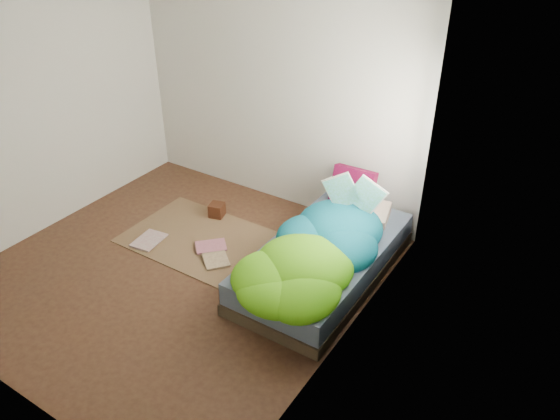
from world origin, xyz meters
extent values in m
cube|color=#402418|center=(0.00, 0.00, 0.00)|extent=(3.50, 3.50, 0.00)
cube|color=silver|center=(0.00, 1.75, 1.30)|extent=(3.50, 0.04, 2.60)
cube|color=silver|center=(-1.75, 0.00, 1.30)|extent=(0.04, 3.50, 2.60)
cube|color=silver|center=(1.75, 0.00, 1.30)|extent=(0.04, 3.50, 2.60)
cube|color=white|center=(1.74, 0.90, 1.40)|extent=(0.01, 1.00, 1.20)
cube|color=#3A2F20|center=(1.22, 0.72, 0.06)|extent=(1.00, 2.00, 0.12)
cube|color=slate|center=(1.22, 0.72, 0.23)|extent=(0.98, 1.96, 0.22)
cube|color=brown|center=(-0.15, 0.55, 0.01)|extent=(1.60, 1.10, 0.01)
cube|color=white|center=(1.28, 1.37, 0.40)|extent=(0.60, 0.44, 0.12)
cube|color=#4D0531|center=(1.11, 1.49, 0.56)|extent=(0.44, 0.15, 0.44)
cube|color=#34120B|center=(-0.31, 1.00, 0.09)|extent=(0.19, 0.19, 0.15)
imported|color=beige|center=(-0.72, 0.19, 0.03)|extent=(0.30, 0.38, 0.03)
imported|color=#B3677D|center=(-0.06, 0.56, 0.03)|extent=(0.38, 0.38, 0.03)
imported|color=tan|center=(0.12, 0.24, 0.02)|extent=(0.40, 0.39, 0.02)
camera|label=1|loc=(3.13, -3.01, 3.27)|focal=35.00mm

